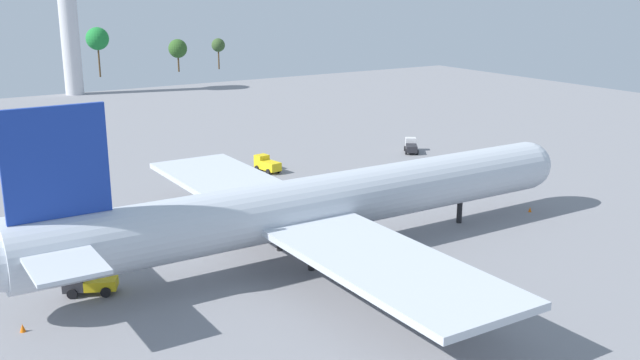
{
  "coord_description": "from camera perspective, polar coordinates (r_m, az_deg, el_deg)",
  "views": [
    {
      "loc": [
        -41.45,
        -65.84,
        29.87
      ],
      "look_at": [
        0.0,
        0.0,
        8.8
      ],
      "focal_mm": 40.66,
      "sensor_mm": 36.0,
      "label": 1
    }
  ],
  "objects": [
    {
      "name": "ground_plane",
      "position": [
        83.34,
        0.0,
        -5.85
      ],
      "size": [
        289.88,
        289.88,
        0.0
      ],
      "primitive_type": "plane",
      "color": "gray"
    },
    {
      "name": "cargo_airplane",
      "position": [
        81.18,
        -0.24,
        -1.96
      ],
      "size": [
        72.47,
        61.74,
        19.54
      ],
      "color": "silver",
      "rests_on": "ground_plane"
    },
    {
      "name": "maintenance_van",
      "position": [
        76.34,
        -17.92,
        -7.66
      ],
      "size": [
        5.56,
        4.11,
        2.48
      ],
      "color": "#333338",
      "rests_on": "ground_plane"
    },
    {
      "name": "fuel_truck",
      "position": [
        119.49,
        -4.21,
        1.26
      ],
      "size": [
        3.03,
        5.29,
        2.56
      ],
      "color": "yellow",
      "rests_on": "ground_plane"
    },
    {
      "name": "baggage_tug",
      "position": [
        134.03,
        7.19,
        2.66
      ],
      "size": [
        4.33,
        5.08,
        2.44
      ],
      "color": "silver",
      "rests_on": "ground_plane"
    },
    {
      "name": "safety_cone_nose",
      "position": [
        102.31,
        16.2,
        -2.24
      ],
      "size": [
        0.47,
        0.47,
        0.67
      ],
      "primitive_type": "cone",
      "color": "orange",
      "rests_on": "ground_plane"
    },
    {
      "name": "safety_cone_tail",
      "position": [
        70.73,
        -22.37,
        -10.71
      ],
      "size": [
        0.53,
        0.53,
        0.75
      ],
      "primitive_type": "cone",
      "color": "orange",
      "rests_on": "ground_plane"
    },
    {
      "name": "control_tower",
      "position": [
        213.93,
        -19.22,
        12.28
      ],
      "size": [
        9.51,
        9.51,
        37.22
      ],
      "color": "silver",
      "rests_on": "ground_plane"
    }
  ]
}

